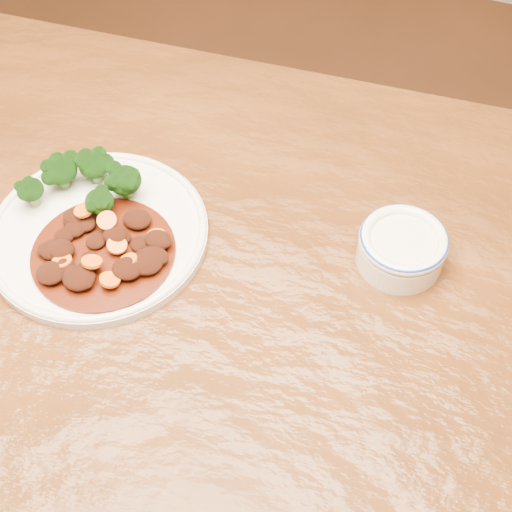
% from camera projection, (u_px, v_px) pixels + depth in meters
% --- Properties ---
extents(ground, '(4.00, 4.00, 0.00)m').
position_uv_depth(ground, '(201.00, 498.00, 1.45)').
color(ground, '#412610').
rests_on(ground, ground).
extents(dining_table, '(1.56, 1.00, 0.75)m').
position_uv_depth(dining_table, '(169.00, 323.00, 0.92)').
color(dining_table, '#592B0F').
rests_on(dining_table, ground).
extents(dinner_plate, '(0.28, 0.28, 0.02)m').
position_uv_depth(dinner_plate, '(98.00, 232.00, 0.90)').
color(dinner_plate, silver).
rests_on(dinner_plate, dining_table).
extents(broccoli_florets, '(0.14, 0.10, 0.05)m').
position_uv_depth(broccoli_florets, '(86.00, 179.00, 0.91)').
color(broccoli_florets, '#698E49').
rests_on(broccoli_florets, dinner_plate).
extents(mince_stew, '(0.18, 0.18, 0.03)m').
position_uv_depth(mince_stew, '(104.00, 250.00, 0.86)').
color(mince_stew, '#401106').
rests_on(mince_stew, dinner_plate).
extents(dip_bowl, '(0.11, 0.11, 0.05)m').
position_uv_depth(dip_bowl, '(402.00, 247.00, 0.86)').
color(dip_bowl, silver).
rests_on(dip_bowl, dining_table).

